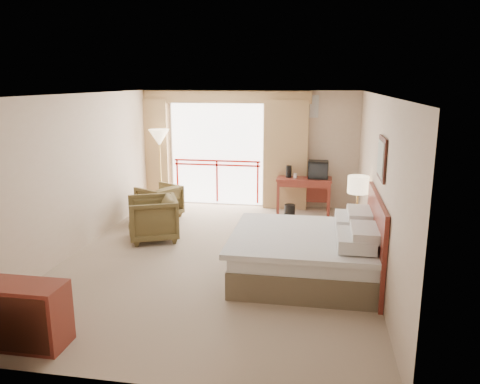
% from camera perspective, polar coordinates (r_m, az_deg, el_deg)
% --- Properties ---
extents(floor, '(7.00, 7.00, 0.00)m').
position_cam_1_polar(floor, '(8.03, -2.53, -7.84)').
color(floor, gray).
rests_on(floor, ground).
extents(ceiling, '(7.00, 7.00, 0.00)m').
position_cam_1_polar(ceiling, '(7.49, -2.75, 11.80)').
color(ceiling, white).
rests_on(ceiling, wall_back).
extents(wall_back, '(5.00, 0.00, 5.00)m').
position_cam_1_polar(wall_back, '(11.04, 1.26, 5.28)').
color(wall_back, '#CCB194').
rests_on(wall_back, ground).
extents(wall_front, '(5.00, 0.00, 5.00)m').
position_cam_1_polar(wall_front, '(4.42, -12.44, -7.54)').
color(wall_front, '#CCB194').
rests_on(wall_front, ground).
extents(wall_left, '(0.00, 7.00, 7.00)m').
position_cam_1_polar(wall_left, '(8.53, -19.29, 2.12)').
color(wall_left, '#CCB194').
rests_on(wall_left, ground).
extents(wall_right, '(0.00, 7.00, 7.00)m').
position_cam_1_polar(wall_right, '(7.52, 16.31, 0.92)').
color(wall_right, '#CCB194').
rests_on(wall_right, ground).
extents(balcony_door, '(2.40, 0.00, 2.40)m').
position_cam_1_polar(balcony_door, '(11.18, -2.83, 4.60)').
color(balcony_door, white).
rests_on(balcony_door, wall_back).
extents(balcony_railing, '(2.09, 0.03, 1.02)m').
position_cam_1_polar(balcony_railing, '(11.23, -2.83, 2.62)').
color(balcony_railing, red).
rests_on(balcony_railing, wall_back).
extents(curtain_left, '(1.00, 0.26, 2.50)m').
position_cam_1_polar(curtain_left, '(11.52, -11.04, 4.88)').
color(curtain_left, '#977347').
rests_on(curtain_left, wall_back).
extents(curtain_right, '(1.00, 0.26, 2.50)m').
position_cam_1_polar(curtain_right, '(10.81, 5.61, 4.51)').
color(curtain_right, '#977347').
rests_on(curtain_right, wall_back).
extents(valance, '(4.40, 0.22, 0.28)m').
position_cam_1_polar(valance, '(10.96, -3.03, 11.51)').
color(valance, '#977347').
rests_on(valance, wall_back).
extents(hvac_vent, '(0.50, 0.04, 0.50)m').
position_cam_1_polar(hvac_vent, '(10.80, 8.21, 10.30)').
color(hvac_vent, silver).
rests_on(hvac_vent, wall_back).
extents(bed, '(2.13, 2.06, 0.97)m').
position_cam_1_polar(bed, '(7.17, 8.27, -7.41)').
color(bed, brown).
rests_on(bed, floor).
extents(headboard, '(0.06, 2.10, 1.30)m').
position_cam_1_polar(headboard, '(7.13, 16.14, -5.60)').
color(headboard, maroon).
rests_on(headboard, wall_right).
extents(framed_art, '(0.04, 0.72, 0.60)m').
position_cam_1_polar(framed_art, '(6.84, 16.88, 3.95)').
color(framed_art, black).
rests_on(framed_art, wall_right).
extents(nightstand, '(0.49, 0.57, 0.65)m').
position_cam_1_polar(nightstand, '(8.48, 13.91, -4.73)').
color(nightstand, maroon).
rests_on(nightstand, floor).
extents(table_lamp, '(0.36, 0.36, 0.64)m').
position_cam_1_polar(table_lamp, '(8.32, 14.20, 0.78)').
color(table_lamp, tan).
rests_on(table_lamp, nightstand).
extents(phone, '(0.22, 0.19, 0.08)m').
position_cam_1_polar(phone, '(8.23, 13.78, -2.61)').
color(phone, black).
rests_on(phone, nightstand).
extents(desk, '(1.21, 0.59, 0.79)m').
position_cam_1_polar(desk, '(10.65, 7.82, 0.85)').
color(desk, maroon).
rests_on(desk, floor).
extents(tv, '(0.44, 0.35, 0.40)m').
position_cam_1_polar(tv, '(10.51, 9.50, 2.69)').
color(tv, black).
rests_on(tv, desk).
extents(coffee_maker, '(0.14, 0.14, 0.27)m').
position_cam_1_polar(coffee_maker, '(10.55, 5.96, 2.50)').
color(coffee_maker, black).
rests_on(coffee_maker, desk).
extents(cup, '(0.09, 0.09, 0.11)m').
position_cam_1_polar(cup, '(10.51, 6.75, 1.97)').
color(cup, white).
rests_on(cup, desk).
extents(wastebasket, '(0.28, 0.28, 0.29)m').
position_cam_1_polar(wastebasket, '(10.24, 6.07, -2.32)').
color(wastebasket, black).
rests_on(wastebasket, floor).
extents(armchair_far, '(1.06, 1.05, 0.72)m').
position_cam_1_polar(armchair_far, '(10.39, -9.74, -3.05)').
color(armchair_far, '#4A3E20').
rests_on(armchair_far, floor).
extents(armchair_near, '(1.17, 1.16, 0.81)m').
position_cam_1_polar(armchair_near, '(9.00, -10.49, -5.67)').
color(armchair_near, '#4A3E20').
rests_on(armchair_near, floor).
extents(side_table, '(0.48, 0.48, 0.52)m').
position_cam_1_polar(side_table, '(9.83, -11.93, -1.94)').
color(side_table, black).
rests_on(side_table, floor).
extents(book, '(0.20, 0.25, 0.02)m').
position_cam_1_polar(book, '(9.79, -11.98, -0.99)').
color(book, white).
rests_on(book, side_table).
extents(floor_lamp, '(0.47, 0.47, 1.83)m').
position_cam_1_polar(floor_lamp, '(10.93, -9.81, 6.20)').
color(floor_lamp, tan).
rests_on(floor_lamp, floor).
extents(dresser, '(1.10, 0.47, 0.73)m').
position_cam_1_polar(dresser, '(5.94, -25.52, -13.31)').
color(dresser, maroon).
rests_on(dresser, floor).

